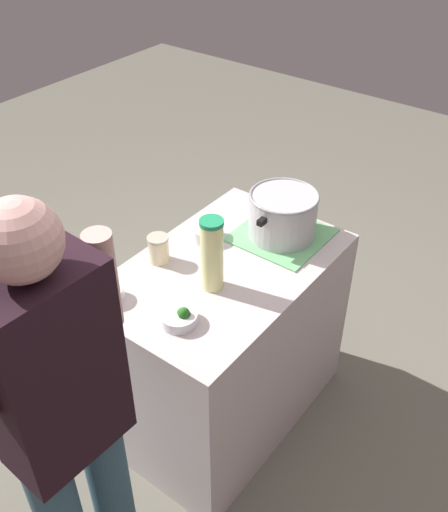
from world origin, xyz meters
TOP-DOWN VIEW (x-y plane):
  - ground_plane at (0.00, 0.00)m, footprint 8.00×8.00m
  - counter_slab at (0.00, 0.00)m, footprint 1.03×0.66m
  - dish_cloth at (-0.31, 0.07)m, footprint 0.36×0.36m
  - cooking_pot at (-0.31, 0.07)m, footprint 0.36×0.29m
  - lemonade_pitcher at (0.12, 0.04)m, footprint 0.09×0.09m
  - mason_jar at (0.13, -0.23)m, footprint 0.09×0.09m
  - broccoli_bowl_front at (0.35, 0.07)m, footprint 0.13×0.13m
  - broccoli_bowl_center at (-0.11, -0.17)m, footprint 0.13×0.13m
  - broccoli_bowl_back at (0.41, -0.22)m, footprint 0.11×0.11m
  - person_cook at (0.89, 0.11)m, footprint 0.50×0.22m

SIDE VIEW (x-z plane):
  - ground_plane at x=0.00m, z-range 0.00..0.00m
  - counter_slab at x=0.00m, z-range 0.00..0.86m
  - dish_cloth at x=-0.31m, z-range 0.86..0.86m
  - broccoli_bowl_front at x=0.35m, z-range 0.84..0.92m
  - broccoli_bowl_center at x=-0.11m, z-range 0.85..0.92m
  - broccoli_bowl_back at x=0.41m, z-range 0.85..0.93m
  - person_cook at x=0.89m, z-range 0.09..1.72m
  - mason_jar at x=0.13m, z-range 0.86..0.97m
  - cooking_pot at x=-0.31m, z-range 0.87..1.06m
  - lemonade_pitcher at x=0.12m, z-range 0.86..1.15m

